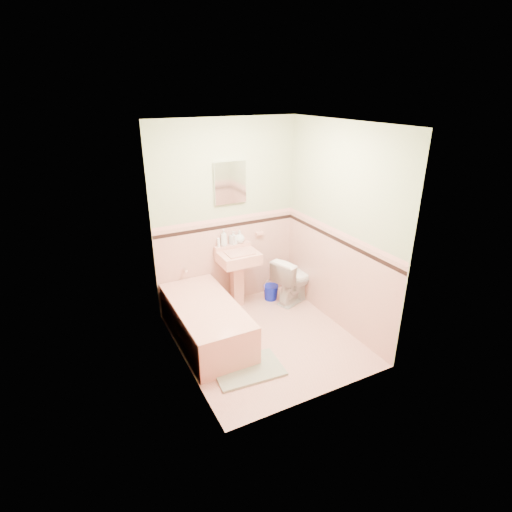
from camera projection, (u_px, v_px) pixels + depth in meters
name	position (u px, v px, depth m)	size (l,w,h in m)	color
floor	(265.00, 339.00, 4.86)	(2.20, 2.20, 0.00)	#E6A796
ceiling	(268.00, 123.00, 3.89)	(2.20, 2.20, 0.00)	white
wall_back	(227.00, 216.00, 5.27)	(2.50, 2.50, 0.00)	beige
wall_front	(327.00, 283.00, 3.47)	(2.50, 2.50, 0.00)	beige
wall_left	(178.00, 259.00, 3.95)	(2.50, 2.50, 0.00)	beige
wall_right	(340.00, 229.00, 4.79)	(2.50, 2.50, 0.00)	beige
wainscot_back	(228.00, 262.00, 5.52)	(2.00, 2.00, 0.00)	#E8AC9C
wainscot_front	(321.00, 345.00, 3.73)	(2.00, 2.00, 0.00)	#E8AC9C
wainscot_left	(184.00, 316.00, 4.21)	(2.20, 2.20, 0.00)	#E8AC9C
wainscot_right	(335.00, 278.00, 5.04)	(2.20, 2.20, 0.00)	#E8AC9C
accent_back	(227.00, 226.00, 5.31)	(2.00, 2.00, 0.00)	black
accent_front	(325.00, 295.00, 3.54)	(2.00, 2.00, 0.00)	black
accent_left	(180.00, 271.00, 4.01)	(2.20, 2.20, 0.00)	black
accent_right	(337.00, 240.00, 4.84)	(2.20, 2.20, 0.00)	black
cap_back	(227.00, 219.00, 5.27)	(2.00, 2.00, 0.00)	#E69E92
cap_front	(325.00, 285.00, 3.50)	(2.00, 2.00, 0.00)	#E69E92
cap_left	(180.00, 262.00, 3.97)	(2.20, 2.20, 0.00)	#E69E92
cap_right	(338.00, 232.00, 4.80)	(2.20, 2.20, 0.00)	#E69E92
bathtub	(206.00, 323.00, 4.78)	(0.70, 1.50, 0.45)	#E19A86
tub_faucet	(185.00, 270.00, 5.21)	(0.04, 0.04, 0.12)	silver
sink	(239.00, 280.00, 5.43)	(0.52, 0.48, 0.81)	#E19A86
sink_faucet	(234.00, 239.00, 5.33)	(0.02, 0.02, 0.10)	silver
medicine_cabinet	(230.00, 183.00, 5.10)	(0.43, 0.04, 0.54)	white
soap_dish	(259.00, 233.00, 5.56)	(0.11, 0.06, 0.04)	#E19A86
soap_bottle_left	(224.00, 238.00, 5.30)	(0.09, 0.09, 0.23)	#B2B2B2
soap_bottle_mid	(233.00, 238.00, 5.37)	(0.08, 0.08, 0.18)	#B2B2B2
soap_bottle_right	(240.00, 237.00, 5.41)	(0.14, 0.14, 0.17)	#B2B2B2
tube	(219.00, 242.00, 5.29)	(0.04, 0.04, 0.12)	white
toilet	(294.00, 279.00, 5.62)	(0.38, 0.66, 0.67)	white
bucket	(271.00, 292.00, 5.73)	(0.22, 0.22, 0.22)	#0B18B8
bath_mat	(248.00, 369.00, 4.31)	(0.73, 0.48, 0.03)	gray
shoe	(242.00, 363.00, 4.35)	(0.14, 0.06, 0.05)	#BF1E59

